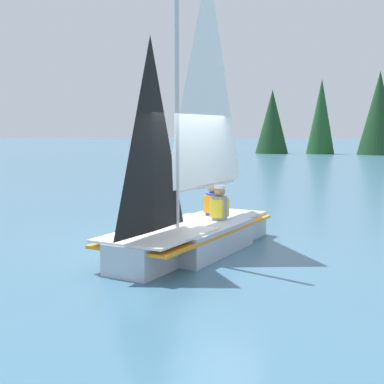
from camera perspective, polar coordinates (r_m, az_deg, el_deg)
name	(u,v)px	position (r m, az deg, el deg)	size (l,w,h in m)	color
ground_plane	(192,251)	(9.87, 0.00, -6.35)	(260.00, 260.00, 0.00)	#38607A
sailboat_main	(193,210)	(9.77, 0.15, -1.97)	(2.80, 4.49, 5.42)	#B2BCCC
sailor_helm	(219,213)	(10.29, 2.95, -2.24)	(0.38, 0.41, 1.16)	black
sailor_crew	(213,209)	(10.88, 2.22, -1.81)	(0.38, 0.41, 1.16)	black
treeline_shore	(358,118)	(51.79, 17.30, 7.52)	(19.36, 4.49, 7.49)	#193D1E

